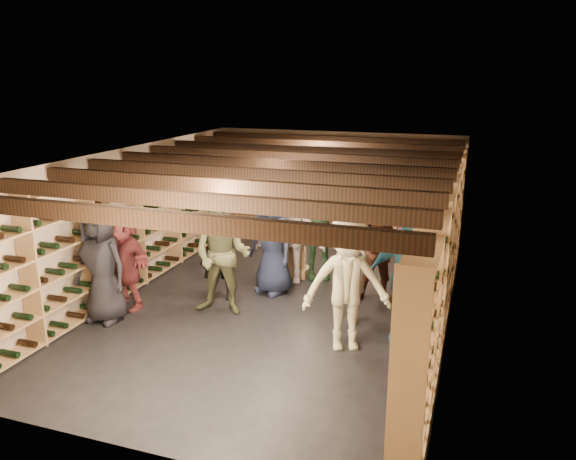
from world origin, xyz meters
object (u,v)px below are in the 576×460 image
(crate_stack_left, at_px, (291,253))
(person_1, at_px, (219,246))
(person_10, at_px, (318,232))
(person_7, at_px, (349,269))
(person_2, at_px, (222,255))
(person_4, at_px, (407,278))
(person_8, at_px, (382,252))
(person_5, at_px, (124,259))
(person_3, at_px, (347,284))
(person_0, at_px, (101,265))
(person_9, at_px, (291,231))
(person_11, at_px, (412,246))
(crate_stack_right, at_px, (290,261))
(person_6, at_px, (272,241))
(crate_loose, at_px, (296,271))

(crate_stack_left, height_order, person_1, person_1)
(person_10, bearing_deg, person_7, -80.58)
(crate_stack_left, height_order, person_7, person_7)
(person_2, bearing_deg, person_4, -5.62)
(person_8, xyz_separation_m, person_10, (-1.27, 0.72, 0.03))
(person_5, relative_size, person_10, 0.92)
(person_5, bearing_deg, person_1, 53.21)
(person_3, bearing_deg, person_0, 162.53)
(crate_stack_left, bearing_deg, person_0, -125.75)
(person_7, xyz_separation_m, person_10, (-0.94, 1.61, 0.07))
(person_0, bearing_deg, person_4, 14.57)
(crate_stack_left, bearing_deg, person_4, -40.44)
(crate_stack_left, distance_m, person_9, 0.66)
(person_11, bearing_deg, person_10, -170.83)
(person_2, height_order, person_4, person_2)
(crate_stack_right, height_order, person_8, person_8)
(person_0, bearing_deg, person_5, 93.94)
(person_3, bearing_deg, person_2, 143.16)
(person_7, bearing_deg, person_3, -57.60)
(crate_stack_right, bearing_deg, person_6, -90.70)
(person_3, distance_m, person_4, 0.88)
(person_11, bearing_deg, person_3, -93.20)
(person_0, bearing_deg, person_8, 32.76)
(crate_loose, bearing_deg, person_11, 0.00)
(person_11, bearing_deg, crate_stack_left, -170.83)
(person_4, bearing_deg, person_9, 145.37)
(person_5, distance_m, person_7, 3.54)
(crate_stack_left, bearing_deg, person_1, -118.24)
(person_5, relative_size, person_8, 0.95)
(person_0, xyz_separation_m, person_5, (0.00, 0.56, -0.07))
(person_4, bearing_deg, person_10, 133.82)
(crate_stack_left, bearing_deg, person_6, -92.43)
(person_2, bearing_deg, crate_loose, 69.24)
(person_4, xyz_separation_m, person_8, (-0.56, 1.27, -0.07))
(person_1, bearing_deg, crate_stack_left, 46.66)
(person_3, relative_size, person_4, 1.00)
(crate_stack_left, relative_size, person_0, 0.48)
(crate_loose, distance_m, person_0, 3.61)
(crate_loose, xyz_separation_m, person_6, (-0.14, -0.91, 0.83))
(person_4, bearing_deg, person_5, -175.24)
(crate_stack_left, xyz_separation_m, crate_loose, (0.10, 0.00, -0.34))
(person_4, height_order, person_10, person_4)
(person_9, bearing_deg, person_4, -49.40)
(person_2, bearing_deg, person_11, 31.80)
(person_1, height_order, person_7, person_1)
(crate_stack_right, distance_m, person_8, 2.03)
(person_10, bearing_deg, crate_stack_left, 159.10)
(person_10, bearing_deg, person_0, -152.94)
(crate_stack_left, height_order, person_9, person_9)
(person_1, xyz_separation_m, person_4, (3.11, -0.56, 0.03))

